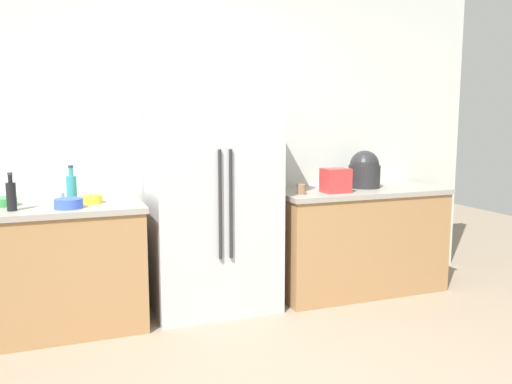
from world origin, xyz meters
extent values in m
cube|color=silver|center=(0.00, 1.98, 1.35)|extent=(5.46, 0.10, 2.70)
cube|color=#9E7247|center=(-1.11, 1.59, 0.42)|extent=(1.34, 0.65, 0.84)
cube|color=gray|center=(-1.11, 1.59, 0.86)|extent=(1.37, 0.68, 0.04)
cube|color=#9E7247|center=(1.40, 1.59, 0.42)|extent=(1.44, 0.65, 0.84)
cube|color=gray|center=(1.40, 1.59, 0.86)|extent=(1.47, 0.68, 0.04)
cube|color=#B2B5BA|center=(0.12, 1.60, 0.87)|extent=(0.94, 0.62, 1.74)
cylinder|color=#262628|center=(0.08, 1.28, 0.87)|extent=(0.02, 0.02, 0.78)
cylinder|color=#262628|center=(0.16, 1.28, 0.87)|extent=(0.02, 0.02, 0.78)
cube|color=red|center=(1.11, 1.46, 0.98)|extent=(0.21, 0.17, 0.19)
cylinder|color=#262628|center=(1.49, 1.64, 0.98)|extent=(0.27, 0.27, 0.20)
sphere|color=#262628|center=(1.49, 1.64, 1.08)|extent=(0.25, 0.25, 0.25)
cylinder|color=teal|center=(-0.89, 1.64, 0.98)|extent=(0.07, 0.07, 0.19)
cylinder|color=teal|center=(-0.89, 1.64, 1.11)|extent=(0.03, 0.03, 0.06)
cylinder|color=#333338|center=(-0.89, 1.64, 1.14)|extent=(0.03, 0.03, 0.02)
cylinder|color=black|center=(-1.27, 1.46, 0.98)|extent=(0.06, 0.06, 0.18)
cylinder|color=black|center=(-1.27, 1.46, 1.09)|extent=(0.03, 0.03, 0.05)
cylinder|color=#333338|center=(-1.27, 1.46, 1.13)|extent=(0.03, 0.03, 0.02)
cylinder|color=white|center=(-0.98, 1.71, 0.92)|extent=(0.08, 0.08, 0.07)
cylinder|color=brown|center=(0.81, 1.47, 0.92)|extent=(0.07, 0.07, 0.08)
cylinder|color=green|center=(-1.35, 1.70, 0.91)|extent=(0.19, 0.19, 0.06)
cylinder|color=yellow|center=(-0.76, 1.60, 0.91)|extent=(0.14, 0.14, 0.06)
cylinder|color=blue|center=(-0.92, 1.44, 0.92)|extent=(0.19, 0.19, 0.06)
camera|label=1|loc=(-0.99, -2.24, 1.48)|focal=36.95mm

